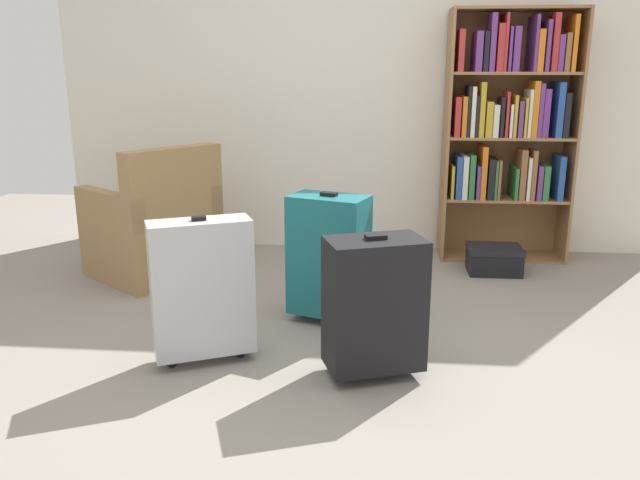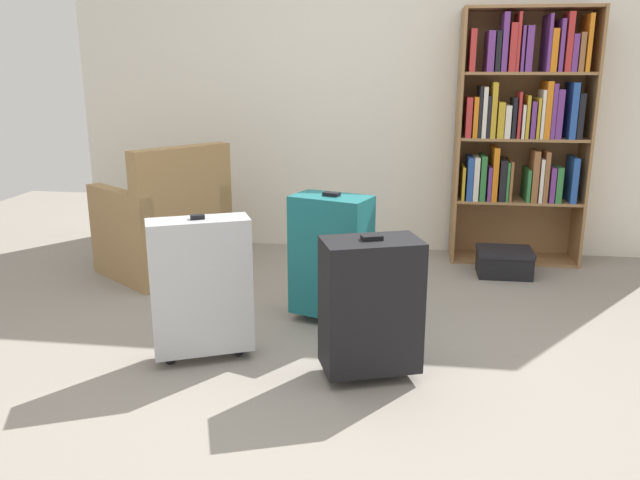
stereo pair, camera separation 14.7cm
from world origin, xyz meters
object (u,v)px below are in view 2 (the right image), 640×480
at_px(suitcase_silver, 201,286).
at_px(suitcase_black, 370,305).
at_px(suitcase_teal, 331,255).
at_px(bookshelf, 521,125).
at_px(mug, 235,279).
at_px(armchair, 165,229).
at_px(storage_box, 504,261).

height_order(suitcase_silver, suitcase_black, suitcase_silver).
distance_m(suitcase_teal, suitcase_silver, 0.80).
height_order(bookshelf, suitcase_teal, bookshelf).
bearing_deg(bookshelf, mug, -155.77).
bearing_deg(suitcase_black, suitcase_teal, 111.73).
distance_m(mug, suitcase_black, 1.52).
distance_m(armchair, suitcase_black, 2.01).
distance_m(bookshelf, suitcase_black, 2.29).
xyz_separation_m(mug, suitcase_black, (0.95, -1.14, 0.30)).
xyz_separation_m(suitcase_teal, suitcase_black, (0.26, -0.64, -0.03)).
relative_size(armchair, suitcase_black, 1.45).
xyz_separation_m(storage_box, suitcase_silver, (-1.64, -1.54, 0.28)).
xyz_separation_m(mug, storage_box, (1.78, 0.46, 0.05)).
xyz_separation_m(armchair, storage_box, (2.33, 0.26, -0.22)).
xyz_separation_m(bookshelf, armchair, (-2.43, -0.65, -0.68)).
bearing_deg(armchair, bookshelf, 14.88).
bearing_deg(suitcase_teal, suitcase_silver, -134.36).
height_order(bookshelf, storage_box, bookshelf).
distance_m(bookshelf, mug, 2.27).
relative_size(bookshelf, suitcase_black, 2.64).
distance_m(armchair, mug, 0.64).
height_order(armchair, storage_box, armchair).
relative_size(mug, suitcase_silver, 0.17).
bearing_deg(suitcase_teal, storage_box, 41.59).
relative_size(storage_box, suitcase_black, 0.54).
height_order(mug, suitcase_teal, suitcase_teal).
height_order(bookshelf, suitcase_black, bookshelf).
bearing_deg(suitcase_black, mug, 129.81).
relative_size(suitcase_teal, suitcase_black, 1.09).
xyz_separation_m(armchair, mug, (0.54, -0.20, -0.27)).
height_order(mug, suitcase_silver, suitcase_silver).
bearing_deg(suitcase_black, armchair, 138.00).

